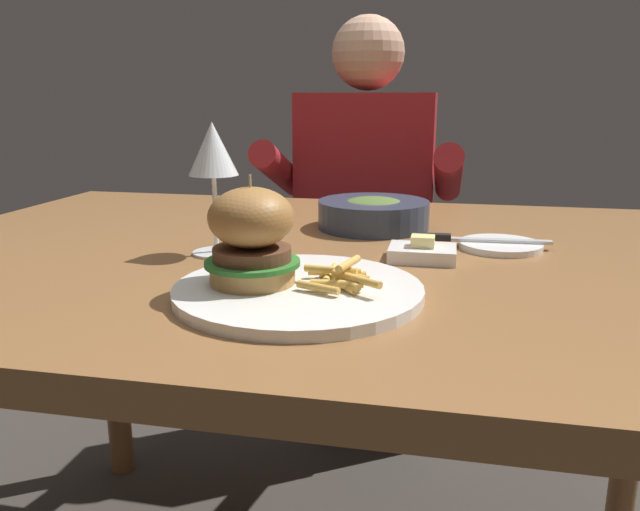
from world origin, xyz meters
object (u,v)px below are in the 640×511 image
(table_knife, at_px, (468,239))
(diner_person, at_px, (364,247))
(wine_glass, at_px, (213,155))
(butter_dish, at_px, (422,252))
(burger_sandwich, at_px, (252,236))
(soup_bowl, at_px, (373,213))
(main_plate, at_px, (298,291))
(bread_plate, at_px, (500,245))

(table_knife, distance_m, diner_person, 0.77)
(wine_glass, height_order, butter_dish, wine_glass)
(wine_glass, xyz_separation_m, table_knife, (0.37, 0.12, -0.14))
(table_knife, height_order, butter_dish, butter_dish)
(burger_sandwich, xyz_separation_m, table_knife, (0.26, 0.30, -0.06))
(burger_sandwich, xyz_separation_m, diner_person, (0.00, 0.99, -0.25))
(burger_sandwich, distance_m, wine_glass, 0.22)
(table_knife, relative_size, soup_bowl, 1.08)
(main_plate, bearing_deg, table_knife, 55.77)
(main_plate, bearing_deg, butter_dish, 56.19)
(burger_sandwich, height_order, soup_bowl, burger_sandwich)
(main_plate, distance_m, diner_person, 1.01)
(butter_dish, relative_size, soup_bowl, 0.48)
(soup_bowl, bearing_deg, butter_dish, -65.04)
(wine_glass, distance_m, table_knife, 0.41)
(table_knife, height_order, soup_bowl, soup_bowl)
(burger_sandwich, bearing_deg, butter_dish, 46.71)
(main_plate, xyz_separation_m, wine_glass, (-0.17, 0.18, 0.14))
(bread_plate, bearing_deg, main_plate, -130.12)
(wine_glass, distance_m, diner_person, 0.89)
(main_plate, height_order, table_knife, table_knife)
(main_plate, relative_size, table_knife, 1.39)
(wine_glass, bearing_deg, diner_person, 82.01)
(bread_plate, xyz_separation_m, soup_bowl, (-0.21, 0.11, 0.02))
(wine_glass, distance_m, butter_dish, 0.34)
(bread_plate, distance_m, soup_bowl, 0.24)
(table_knife, bearing_deg, soup_bowl, 144.65)
(wine_glass, relative_size, diner_person, 0.17)
(main_plate, xyz_separation_m, table_knife, (0.20, 0.30, 0.01))
(bread_plate, bearing_deg, soup_bowl, 152.02)
(table_knife, bearing_deg, diner_person, 110.29)
(burger_sandwich, height_order, diner_person, diner_person)
(soup_bowl, bearing_deg, diner_person, 99.12)
(bread_plate, bearing_deg, butter_dish, -140.33)
(main_plate, xyz_separation_m, diner_person, (-0.06, 0.99, -0.18))
(bread_plate, relative_size, soup_bowl, 0.64)
(main_plate, distance_m, table_knife, 0.36)
(butter_dish, relative_size, diner_person, 0.08)
(butter_dish, bearing_deg, bread_plate, 39.67)
(bread_plate, bearing_deg, burger_sandwich, -135.76)
(bread_plate, distance_m, diner_person, 0.78)
(wine_glass, height_order, soup_bowl, wine_glass)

